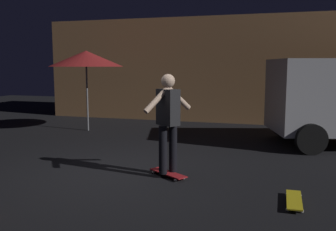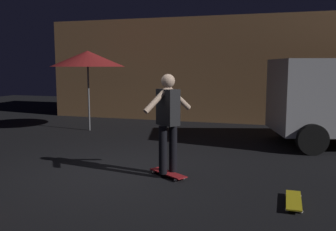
{
  "view_description": "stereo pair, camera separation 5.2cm",
  "coord_description": "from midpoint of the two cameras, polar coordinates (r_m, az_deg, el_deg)",
  "views": [
    {
      "loc": [
        2.67,
        -5.93,
        1.87
      ],
      "look_at": [
        0.86,
        -0.02,
        1.05
      ],
      "focal_mm": 40.03,
      "sensor_mm": 36.0,
      "label": 1
    },
    {
      "loc": [
        2.72,
        -5.92,
        1.87
      ],
      "look_at": [
        0.86,
        -0.02,
        1.05
      ],
      "focal_mm": 40.03,
      "sensor_mm": 36.0,
      "label": 2
    }
  ],
  "objects": [
    {
      "name": "ground_plane",
      "position": [
        6.77,
        -7.22,
        -8.53
      ],
      "size": [
        28.0,
        28.0,
        0.0
      ],
      "primitive_type": "plane",
      "color": "black"
    },
    {
      "name": "patio_umbrella",
      "position": [
        11.02,
        -12.5,
        8.44
      ],
      "size": [
        2.1,
        2.1,
        2.3
      ],
      "color": "slate",
      "rests_on": "ground_plane"
    },
    {
      "name": "low_building",
      "position": [
        14.07,
        10.07,
        6.91
      ],
      "size": [
        12.98,
        3.62,
        3.47
      ],
      "color": "tan",
      "rests_on": "ground_plane"
    },
    {
      "name": "skater",
      "position": [
        6.24,
        -0.24,
        -0.12
      ],
      "size": [
        0.62,
        0.87,
        1.67
      ],
      "color": "black",
      "rests_on": "skateboard_ridden"
    },
    {
      "name": "skateboard_spare",
      "position": [
        5.5,
        18.39,
        -12.14
      ],
      "size": [
        0.22,
        0.78,
        0.07
      ],
      "color": "gold",
      "rests_on": "ground_plane"
    },
    {
      "name": "skateboard_ridden",
      "position": [
        6.45,
        -0.23,
        -8.8
      ],
      "size": [
        0.76,
        0.6,
        0.07
      ],
      "color": "#AD1E23",
      "rests_on": "ground_plane"
    }
  ]
}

